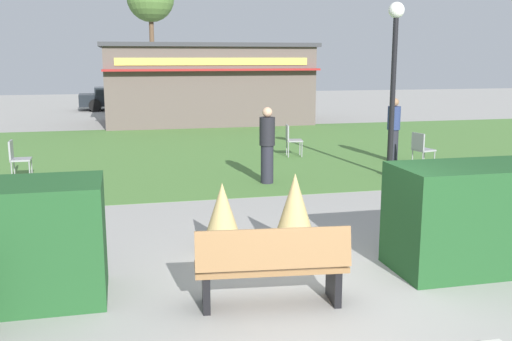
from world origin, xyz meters
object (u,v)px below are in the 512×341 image
Objects in this scene: park_bench at (272,266)px; parked_car_west_slot at (120,98)px; cafe_chair_west at (17,156)px; cafe_chair_east at (291,138)px; cafe_chair_center at (421,147)px; person_strolling at (393,129)px; person_standing at (267,145)px; lamppost_mid at (394,68)px; food_kiosk at (206,83)px.

park_bench is 25.95m from parked_car_west_slot.
cafe_chair_west is 7.18m from cafe_chair_east.
person_strolling is at bearing 102.82° from cafe_chair_center.
cafe_chair_center is at bearing 37.52° from person_standing.
cafe_chair_west and cafe_chair_center have the same top height.
lamppost_mid is 3.44m from person_standing.
lamppost_mid is 20.45m from parked_car_west_slot.
parked_car_west_slot is at bearing 105.89° from cafe_chair_east.
cafe_chair_center is at bearing -72.23° from food_kiosk.
cafe_chair_east is at bearing 72.18° from park_bench.
parked_car_west_slot is (-3.61, 7.06, -1.02)m from food_kiosk.
person_strolling is (9.46, 0.21, 0.33)m from cafe_chair_west.
cafe_chair_center is 0.21× the size of parked_car_west_slot.
cafe_chair_east is 3.65m from person_standing.
person_strolling reaches higher than parked_car_west_slot.
person_strolling is at bearing -71.74° from food_kiosk.
cafe_chair_west is (-8.49, 1.63, -1.98)m from lamppost_mid.
parked_car_west_slot is (-3.09, 19.56, -0.22)m from person_standing.
person_standing reaches higher than cafe_chair_east.
cafe_chair_west is 9.47m from person_strolling.
parked_car_west_slot is at bearing 82.39° from cafe_chair_west.
person_strolling is at bearing 51.84° from person_standing.
cafe_chair_west is 1.00× the size of cafe_chair_east.
cafe_chair_east is at bearing 90.64° from person_standing.
food_kiosk is 12.54m from person_standing.
food_kiosk is 2.03× the size of parked_car_west_slot.
park_bench is 6.54m from person_standing.
person_strolling reaches higher than cafe_chair_west.
park_bench is at bearing -128.72° from cafe_chair_center.
cafe_chair_east is 0.53× the size of person_strolling.
lamppost_mid is at bearing -64.99° from cafe_chair_east.
parked_car_west_slot reaches higher than park_bench.
person_standing is 0.40× the size of parked_car_west_slot.
park_bench reaches higher than cafe_chair_center.
cafe_chair_east is 0.53× the size of person_standing.
lamppost_mid is 4.46× the size of cafe_chair_center.
lamppost_mid is at bearing 16.84° from person_strolling.
food_kiosk is 12.35m from cafe_chair_west.
food_kiosk is 9.72× the size of cafe_chair_west.
person_standing is at bearing -18.87° from person_strolling.
parked_car_west_slot is at bearing 117.06° from food_kiosk.
park_bench is 10.00m from person_strolling.
person_standing is at bearing 76.16° from park_bench.
person_strolling is at bearing 61.94° from lamppost_mid.
person_standing reaches higher than parked_car_west_slot.
cafe_chair_center is at bearing 51.28° from park_bench.
cafe_chair_west is 0.53× the size of person_standing.
cafe_chair_east and cafe_chair_center have the same top height.
person_standing is (-3.99, -1.97, 0.00)m from person_strolling.
cafe_chair_center is 0.53× the size of person_strolling.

